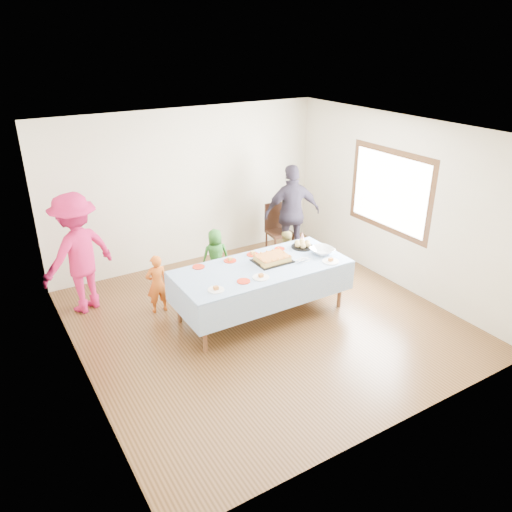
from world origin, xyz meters
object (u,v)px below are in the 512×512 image
Objects in this scene: dining_chair at (278,227)px; adult_left at (78,253)px; birthday_cake at (272,259)px; party_table at (262,270)px.

adult_left is (-3.58, -0.18, 0.36)m from dining_chair.
birthday_cake is 2.81m from adult_left.
birthday_cake is at bearing 14.89° from party_table.
birthday_cake is 2.05m from dining_chair.
birthday_cake is 0.54× the size of dining_chair.
party_table is 2.56× the size of dining_chair.
party_table is 2.22m from dining_chair.
party_table is 0.25m from birthday_cake.
adult_left reaches higher than birthday_cake.
birthday_cake is at bearing -119.19° from dining_chair.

